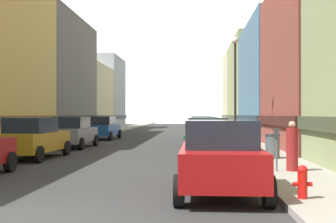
{
  "coord_description": "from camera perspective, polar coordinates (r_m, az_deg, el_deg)",
  "views": [
    {
      "loc": [
        3.17,
        -7.47,
        1.91
      ],
      "look_at": [
        0.48,
        37.66,
        2.24
      ],
      "focal_mm": 46.21,
      "sensor_mm": 36.0,
      "label": 1
    }
  ],
  "objects": [
    {
      "name": "ground_plane",
      "position": [
        8.34,
        -19.61,
        -13.66
      ],
      "size": [
        400.0,
        400.0,
        0.0
      ],
      "primitive_type": "plane",
      "color": "#2E2E2E"
    },
    {
      "name": "sidewalk_left",
      "position": [
        43.54,
        -9.1,
        -2.83
      ],
      "size": [
        2.5,
        100.0,
        0.15
      ],
      "primitive_type": "cube",
      "color": "gray",
      "rests_on": "ground"
    },
    {
      "name": "sidewalk_right",
      "position": [
        42.62,
        7.56,
        -2.88
      ],
      "size": [
        2.5,
        100.0,
        0.15
      ],
      "primitive_type": "cube",
      "color": "gray",
      "rests_on": "ground"
    },
    {
      "name": "storefront_left_2",
      "position": [
        42.54,
        -15.85,
        4.28
      ],
      "size": [
        6.94,
        13.96,
        11.12
      ],
      "color": "#66605B",
      "rests_on": "ground"
    },
    {
      "name": "storefront_left_3",
      "position": [
        54.01,
        -11.91,
        1.6
      ],
      "size": [
        7.49,
        10.05,
        7.9
      ],
      "color": "beige",
      "rests_on": "ground"
    },
    {
      "name": "storefront_left_4",
      "position": [
        63.85,
        -9.18,
        2.33
      ],
      "size": [
        6.78,
        9.85,
        10.27
      ],
      "color": "#99A5B2",
      "rests_on": "ground"
    },
    {
      "name": "storefront_right_2",
      "position": [
        36.45,
        15.5,
        3.69
      ],
      "size": [
        6.88,
        13.21,
        9.35
      ],
      "color": "slate",
      "rests_on": "ground"
    },
    {
      "name": "storefront_right_3",
      "position": [
        49.95,
        13.81,
        3.12
      ],
      "size": [
        9.64,
        13.56,
        10.31
      ],
      "color": "#8C9966",
      "rests_on": "ground"
    },
    {
      "name": "storefront_right_4",
      "position": [
        61.52,
        11.7,
        2.49
      ],
      "size": [
        9.36,
        9.53,
        10.39
      ],
      "color": "beige",
      "rests_on": "ground"
    },
    {
      "name": "car_left_1",
      "position": [
        19.66,
        -17.4,
        -3.35
      ],
      "size": [
        2.21,
        4.47,
        1.78
      ],
      "color": "#B28419",
      "rests_on": "ground"
    },
    {
      "name": "car_left_2",
      "position": [
        25.53,
        -12.45,
        -2.68
      ],
      "size": [
        2.1,
        4.42,
        1.78
      ],
      "color": "slate",
      "rests_on": "ground"
    },
    {
      "name": "car_left_3",
      "position": [
        33.63,
        -8.56,
        -2.14
      ],
      "size": [
        2.2,
        4.46,
        1.78
      ],
      "color": "#19478C",
      "rests_on": "ground"
    },
    {
      "name": "car_right_0",
      "position": [
        10.59,
        6.84,
        -5.91
      ],
      "size": [
        2.09,
        4.42,
        1.78
      ],
      "color": "#9E1111",
      "rests_on": "ground"
    },
    {
      "name": "car_right_1",
      "position": [
        18.52,
        5.36,
        -3.55
      ],
      "size": [
        2.24,
        4.48,
        1.78
      ],
      "color": "#265933",
      "rests_on": "ground"
    },
    {
      "name": "car_right_2",
      "position": [
        27.65,
        4.72,
        -2.51
      ],
      "size": [
        2.09,
        4.41,
        1.78
      ],
      "color": "black",
      "rests_on": "ground"
    },
    {
      "name": "car_right_3",
      "position": [
        35.33,
        4.44,
        -2.06
      ],
      "size": [
        2.18,
        4.46,
        1.78
      ],
      "color": "slate",
      "rests_on": "ground"
    },
    {
      "name": "fire_hydrant_near",
      "position": [
        9.6,
        17.32,
        -8.71
      ],
      "size": [
        0.4,
        0.22,
        0.7
      ],
      "color": "red",
      "rests_on": "sidewalk_right"
    },
    {
      "name": "parking_meter_near",
      "position": [
        13.92,
        14.12,
        -4.11
      ],
      "size": [
        0.14,
        0.1,
        1.33
      ],
      "color": "#595960",
      "rests_on": "sidewalk_right"
    },
    {
      "name": "trash_bin_right",
      "position": [
        17.99,
        13.63,
        -4.45
      ],
      "size": [
        0.59,
        0.59,
        0.98
      ],
      "color": "#4C5156",
      "rests_on": "sidewalk_right"
    },
    {
      "name": "pedestrian_0",
      "position": [
        14.12,
        16.06,
        -4.66
      ],
      "size": [
        0.36,
        0.36,
        1.56
      ],
      "color": "maroon",
      "rests_on": "sidewalk_right"
    },
    {
      "name": "streetlamp_right",
      "position": [
        23.07,
        8.85,
        4.75
      ],
      "size": [
        0.36,
        0.36,
        5.86
      ],
      "color": "black",
      "rests_on": "sidewalk_right"
    },
    {
      "name": "mountain_backdrop",
      "position": [
        272.7,
        1.44,
        10.65
      ],
      "size": [
        353.46,
        353.46,
        108.49
      ],
      "primitive_type": "cone",
      "color": "silver",
      "rests_on": "ground"
    }
  ]
}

